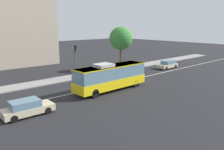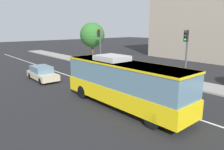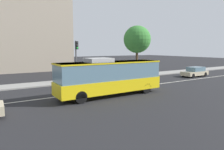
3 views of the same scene
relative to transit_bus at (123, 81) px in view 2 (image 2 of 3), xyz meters
The scene contains 8 objects.
ground_plane 2.69m from the transit_bus, 86.12° to the left, with size 160.00×160.00×0.00m, color black.
sidewalk_kerb 9.17m from the transit_bus, 89.15° to the left, with size 80.00×3.07×0.14m, color gray.
lane_centre_line 2.68m from the transit_bus, 86.12° to the left, with size 76.00×0.16×0.01m, color silver.
transit_bus is the anchor object (origin of this frame).
sedan_beige 11.16m from the transit_bus, behind, with size 4.55×1.93×1.46m.
traffic_light_near_corner 15.13m from the transit_bus, 148.94° to the left, with size 0.33×0.62×5.20m.
traffic_light_mid_block 7.92m from the transit_bus, 90.42° to the left, with size 0.33×0.62×5.20m.
street_tree_kerbside_centre 19.01m from the transit_bus, 150.87° to the left, with size 3.69×3.69×6.14m.
Camera 2 is at (9.97, -11.62, 5.35)m, focal length 34.10 mm.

